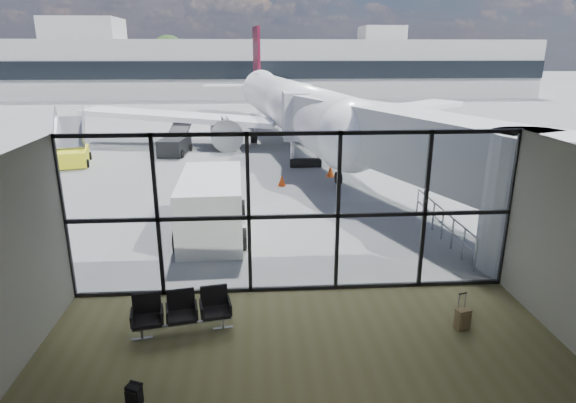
{
  "coord_description": "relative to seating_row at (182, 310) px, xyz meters",
  "views": [
    {
      "loc": [
        -0.98,
        -12.17,
        6.44
      ],
      "look_at": [
        0.06,
        3.0,
        1.68
      ],
      "focal_mm": 30.0,
      "sensor_mm": 36.0,
      "label": 1
    }
  ],
  "objects": [
    {
      "name": "apron_railing",
      "position": [
        8.42,
        5.38,
        0.15
      ],
      "size": [
        0.06,
        5.46,
        1.11
      ],
      "color": "gray",
      "rests_on": "ground"
    },
    {
      "name": "lounge_shell",
      "position": [
        2.82,
        -2.92,
        2.08
      ],
      "size": [
        12.02,
        8.01,
        4.51
      ],
      "color": "brown",
      "rests_on": "ground"
    },
    {
      "name": "tree_2",
      "position": [
        -30.18,
        73.88,
        5.31
      ],
      "size": [
        6.27,
        6.27,
        9.03
      ],
      "color": "#382619",
      "rests_on": "ground"
    },
    {
      "name": "tree_1",
      "position": [
        -36.18,
        73.88,
        4.68
      ],
      "size": [
        5.61,
        5.61,
        8.07
      ],
      "color": "#382619",
      "rests_on": "ground"
    },
    {
      "name": "tree_3",
      "position": [
        -24.18,
        73.88,
        4.06
      ],
      "size": [
        4.95,
        4.95,
        7.12
      ],
      "color": "#382619",
      "rests_on": "ground"
    },
    {
      "name": "seating_row",
      "position": [
        0.0,
        0.0,
        0.0
      ],
      "size": [
        2.31,
        1.02,
        1.03
      ],
      "rotation": [
        0.0,
        0.0,
        0.18
      ],
      "color": "gray",
      "rests_on": "ground"
    },
    {
      "name": "traffic_cone_a",
      "position": [
        -0.66,
        14.54,
        -0.31
      ],
      "size": [
        0.38,
        0.38,
        0.55
      ],
      "color": "orange",
      "rests_on": "ground"
    },
    {
      "name": "suitcase",
      "position": [
        6.74,
        -0.39,
        -0.29
      ],
      "size": [
        0.38,
        0.31,
        0.92
      ],
      "rotation": [
        0.0,
        0.0,
        0.28
      ],
      "color": "brown",
      "rests_on": "ground"
    },
    {
      "name": "traffic_cone_c",
      "position": [
        5.83,
        14.64,
        -0.28
      ],
      "size": [
        0.43,
        0.43,
        0.61
      ],
      "color": "#FF500D",
      "rests_on": "ground"
    },
    {
      "name": "backpack",
      "position": [
        -0.57,
        -2.48,
        -0.36
      ],
      "size": [
        0.34,
        0.34,
        0.43
      ],
      "rotation": [
        0.0,
        0.0,
        -0.4
      ],
      "color": "black",
      "rests_on": "ground"
    },
    {
      "name": "tree_4",
      "position": [
        -18.18,
        73.88,
        4.68
      ],
      "size": [
        5.61,
        5.61,
        8.07
      ],
      "color": "#382619",
      "rests_on": "ground"
    },
    {
      "name": "far_terminal",
      "position": [
        2.23,
        63.86,
        3.64
      ],
      "size": [
        80.0,
        12.2,
        11.0
      ],
      "color": "#A8A8A3",
      "rests_on": "ground"
    },
    {
      "name": "traffic_cone_b",
      "position": [
        3.11,
        12.95,
        -0.3
      ],
      "size": [
        0.39,
        0.39,
        0.56
      ],
      "color": "#F94B0D",
      "rests_on": "ground"
    },
    {
      "name": "jet_bridge",
      "position": [
        7.72,
        8.96,
        2.19
      ],
      "size": [
        8.0,
        16.5,
        4.33
      ],
      "color": "#A3A5A8",
      "rests_on": "ground"
    },
    {
      "name": "service_van",
      "position": [
        0.2,
        6.36,
        0.54
      ],
      "size": [
        2.58,
        5.05,
        2.17
      ],
      "rotation": [
        0.0,
        0.0,
        0.04
      ],
      "color": "white",
      "rests_on": "ground"
    },
    {
      "name": "airliner",
      "position": [
        4.17,
        26.12,
        2.13
      ],
      "size": [
        29.42,
        34.25,
        8.85
      ],
      "rotation": [
        0.0,
        0.0,
        0.14
      ],
      "color": "white",
      "rests_on": "ground"
    },
    {
      "name": "ground",
      "position": [
        2.82,
        41.88,
        -0.57
      ],
      "size": [
        220.0,
        220.0,
        0.0
      ],
      "primitive_type": "plane",
      "color": "slate",
      "rests_on": "ground"
    },
    {
      "name": "belt_loader",
      "position": [
        -3.41,
        21.19,
        0.07
      ],
      "size": [
        1.99,
        4.27,
        1.9
      ],
      "rotation": [
        0.0,
        0.0,
        -0.12
      ],
      "color": "black",
      "rests_on": "ground"
    },
    {
      "name": "mobile_stairs",
      "position": [
        -9.08,
        18.59,
        0.06
      ],
      "size": [
        2.6,
        4.0,
        2.6
      ],
      "rotation": [
        0.0,
        0.0,
        0.25
      ],
      "color": "yellow",
      "rests_on": "ground"
    },
    {
      "name": "tree_5",
      "position": [
        -12.18,
        73.88,
        5.31
      ],
      "size": [
        6.27,
        6.27,
        9.03
      ],
      "color": "#382619",
      "rests_on": "ground"
    },
    {
      "name": "glass_curtain_wall",
      "position": [
        2.82,
        1.88,
        1.68
      ],
      "size": [
        12.1,
        0.12,
        4.5
      ],
      "color": "white",
      "rests_on": "ground"
    }
  ]
}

